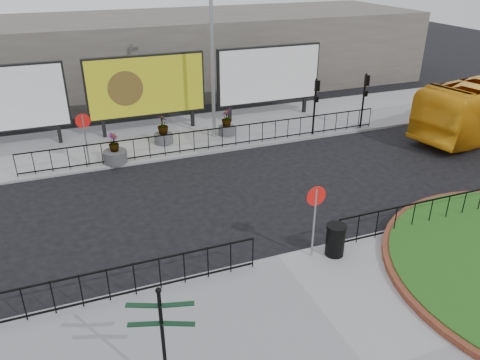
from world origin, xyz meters
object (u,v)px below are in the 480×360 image
lamp_post (212,45)px  planter_b (163,133)px  planter_a (115,154)px  fingerpost_sign (162,333)px  planter_c (227,125)px  litter_bin (335,240)px  billboard_mid (146,86)px

lamp_post → planter_b: size_ratio=6.31×
planter_a → fingerpost_sign: bearing=-92.9°
planter_b → planter_c: planter_b is taller
planter_b → lamp_post: bearing=0.0°
lamp_post → litter_bin: (0.20, -11.60, -4.17)m
litter_bin → billboard_mid: bearing=103.3°
planter_b → fingerpost_sign: bearing=-102.5°
lamp_post → planter_c: (0.69, -0.00, -4.18)m
billboard_mid → planter_b: 2.78m
billboard_mid → planter_c: bearing=-28.1°
billboard_mid → planter_a: billboard_mid is taller
planter_c → planter_a: bearing=-165.1°
fingerpost_sign → planter_b: bearing=100.6°
lamp_post → planter_a: lamp_post is taller
lamp_post → litter_bin: size_ratio=8.63×
fingerpost_sign → planter_b: size_ratio=1.99×
litter_bin → planter_a: bearing=118.9°
billboard_mid → lamp_post: bearing=-33.3°
planter_c → fingerpost_sign: bearing=-114.2°
billboard_mid → litter_bin: (3.21, -13.57, -1.94)m
billboard_mid → fingerpost_sign: (-3.00, -16.84, -0.72)m
fingerpost_sign → planter_a: (0.68, 13.27, -1.32)m
lamp_post → planter_c: size_ratio=6.62×
planter_a → planter_c: 6.23m
planter_a → planter_c: size_ratio=1.01×
planter_b → planter_c: bearing=-0.0°
fingerpost_sign → litter_bin: bearing=50.9°
planter_b → litter_bin: bearing=-75.9°
litter_bin → planter_b: planter_b is taller
litter_bin → planter_b: 11.96m
planter_b → planter_a: bearing=-148.6°
planter_c → planter_b: bearing=180.0°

